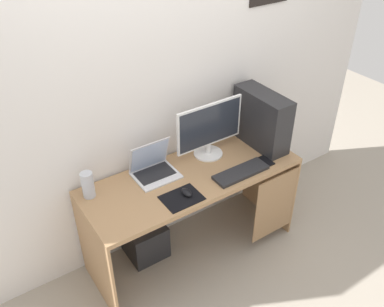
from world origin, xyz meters
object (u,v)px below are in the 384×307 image
(speaker, at_px, (88,185))
(cell_phone, at_px, (266,161))
(pc_tower, at_px, (261,119))
(laptop, at_px, (154,168))
(monitor, at_px, (209,129))
(subwoofer, at_px, (145,239))
(mouse_left, at_px, (187,192))
(keyboard, at_px, (241,172))

(speaker, xyz_separation_m, cell_phone, (1.24, -0.36, -0.09))
(pc_tower, height_order, laptop, pc_tower)
(monitor, relative_size, laptop, 1.82)
(pc_tower, distance_m, monitor, 0.43)
(subwoofer, bearing_deg, mouse_left, -63.40)
(cell_phone, bearing_deg, pc_tower, 60.07)
(pc_tower, distance_m, mouse_left, 0.87)
(speaker, bearing_deg, mouse_left, -33.02)
(monitor, height_order, laptop, monitor)
(keyboard, relative_size, mouse_left, 4.38)
(monitor, relative_size, cell_phone, 4.26)
(keyboard, bearing_deg, laptop, 146.33)
(pc_tower, distance_m, cell_phone, 0.33)
(monitor, relative_size, keyboard, 1.32)
(pc_tower, xyz_separation_m, keyboard, (-0.37, -0.23, -0.21))
(subwoofer, bearing_deg, laptop, -11.25)
(monitor, distance_m, speaker, 0.95)
(monitor, xyz_separation_m, mouse_left, (-0.40, -0.30, -0.20))
(monitor, bearing_deg, mouse_left, -142.85)
(pc_tower, relative_size, keyboard, 1.16)
(pc_tower, height_order, subwoofer, pc_tower)
(monitor, bearing_deg, speaker, 177.05)
(laptop, relative_size, subwoofer, 1.04)
(speaker, height_order, subwoofer, speaker)
(monitor, height_order, cell_phone, monitor)
(laptop, relative_size, cell_phone, 2.34)
(monitor, bearing_deg, keyboard, -81.22)
(pc_tower, relative_size, monitor, 0.88)
(laptop, bearing_deg, keyboard, -33.67)
(pc_tower, bearing_deg, monitor, 167.56)
(keyboard, bearing_deg, speaker, 159.44)
(laptop, relative_size, speaker, 1.62)
(keyboard, bearing_deg, pc_tower, 31.66)
(keyboard, bearing_deg, mouse_left, 177.45)
(laptop, height_order, mouse_left, laptop)
(speaker, height_order, cell_phone, speaker)
(laptop, bearing_deg, subwoofer, 168.75)
(mouse_left, height_order, cell_phone, mouse_left)
(mouse_left, relative_size, subwoofer, 0.33)
(keyboard, height_order, cell_phone, keyboard)
(speaker, distance_m, subwoofer, 0.80)
(mouse_left, distance_m, subwoofer, 0.74)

